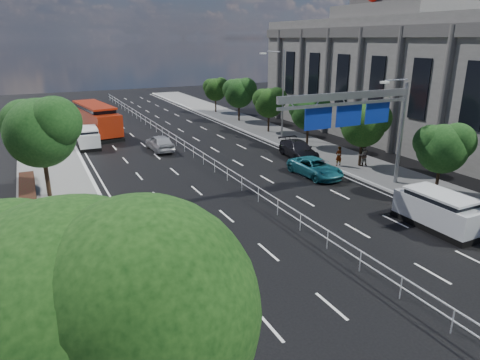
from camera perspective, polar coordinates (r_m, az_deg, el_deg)
ground at (r=19.53m, az=18.77°, el=-13.56°), size 160.00×160.00×0.00m
kerb_near at (r=15.44m, az=-7.92°, el=-21.90°), size 0.25×140.00×0.15m
median_fence at (r=37.25m, az=-5.87°, el=3.51°), size 0.05×85.00×1.02m
hedge_near at (r=18.99m, az=-25.88°, el=-14.23°), size 1.00×36.00×0.44m
toilet_sign at (r=13.43m, az=-16.64°, el=-14.24°), size 1.62×0.18×4.34m
overhead_gantry at (r=29.01m, az=15.65°, el=8.96°), size 10.24×0.38×7.45m
streetlight_far at (r=44.04m, az=5.44°, el=12.02°), size 2.78×2.40×9.00m
civic_hall at (r=49.26m, az=21.63°, el=12.76°), size 14.40×36.00×14.35m
near_tree_big at (r=8.29m, az=-20.67°, el=-17.84°), size 5.72×5.33×7.71m
near_tree_back at (r=29.80m, az=-25.01°, el=6.21°), size 4.84×4.51×6.69m
far_tree_c at (r=30.59m, az=25.49°, el=4.13°), size 3.52×3.28×4.94m
far_tree_d at (r=35.55m, az=16.19°, el=7.39°), size 3.85×3.59×5.34m
far_tree_e at (r=41.33m, az=9.20°, el=9.14°), size 3.63×3.38×5.13m
far_tree_f at (r=47.60m, az=3.95°, el=10.44°), size 3.52×3.28×5.02m
far_tree_g at (r=54.13m, az=-0.08°, el=11.72°), size 3.96×3.69×5.45m
far_tree_h at (r=60.96m, az=-3.26°, el=12.12°), size 3.41×3.18×4.91m
white_minivan at (r=43.85m, az=-19.59°, el=5.34°), size 2.07×4.44×1.90m
red_bus at (r=49.85m, az=-18.75°, el=7.80°), size 4.09×11.19×3.27m
near_car_silver at (r=40.78m, az=-10.65°, el=4.92°), size 1.96×4.49×1.51m
near_car_dark at (r=61.74m, az=-17.67°, el=8.79°), size 1.79×4.14×1.32m
silver_minivan at (r=26.01m, az=24.96°, el=-3.74°), size 2.08×4.85×2.01m
parked_car_teal at (r=33.00m, az=10.02°, el=1.65°), size 2.49×4.99×1.36m
parked_car_dark at (r=37.97m, az=7.78°, el=4.05°), size 2.75×5.33×1.48m
pedestrian_a at (r=35.64m, az=13.02°, el=3.13°), size 0.59×0.39×1.60m
pedestrian_b at (r=36.06m, az=16.04°, el=3.21°), size 0.90×0.72×1.77m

